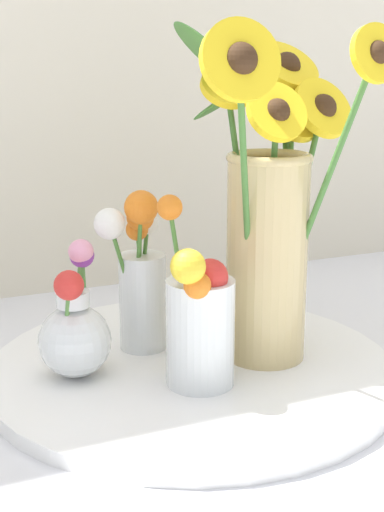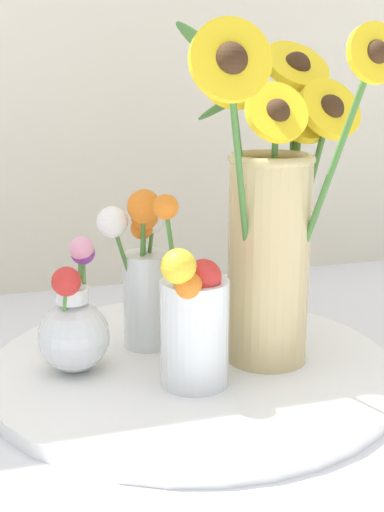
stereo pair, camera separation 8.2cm
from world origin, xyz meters
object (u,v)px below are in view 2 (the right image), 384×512
vase_bulb_right (74,326)px  vase_small_back (144,274)px  mason_jar_sunflowers (270,217)px  serving_tray (192,368)px  vase_small_center (193,320)px

vase_bulb_right → vase_small_back: bearing=25.9°
mason_jar_sunflowers → vase_small_back: mason_jar_sunflowers is taller
vase_small_back → vase_bulb_right: bearing=-154.1°
serving_tray → vase_small_center: bearing=-106.2°
mason_jar_sunflowers → serving_tray: bearing=170.1°
serving_tray → vase_small_back: vase_small_back is taller
mason_jar_sunflowers → vase_small_back: size_ratio=1.98×
serving_tray → vase_small_back: 0.13m
mason_jar_sunflowers → vase_small_back: 0.17m
vase_bulb_right → vase_small_back: (0.09, 0.05, 0.04)m
vase_small_center → vase_bulb_right: vase_small_center is taller
vase_small_center → mason_jar_sunflowers: bearing=22.7°
serving_tray → vase_small_center: vase_small_center is taller
vase_bulb_right → serving_tray: bearing=-7.2°
mason_jar_sunflowers → vase_bulb_right: mason_jar_sunflowers is taller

